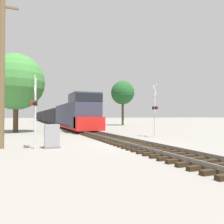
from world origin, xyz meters
TOP-DOWN VIEW (x-y plane):
  - ground_plane at (0.00, 0.00)m, footprint 400.00×400.00m
  - rail_track_bed at (0.00, -0.00)m, footprint 2.60×160.00m
  - freight_train at (0.00, 49.21)m, footprint 3.10×84.22m
  - crossing_signal_near at (-5.91, 0.40)m, footprint 0.42×1.01m
  - crossing_signal_far at (4.34, 3.73)m, footprint 0.53×1.01m
  - relay_cabinet at (-4.95, 0.32)m, footprint 0.92×0.57m
  - utility_pole at (-7.71, 1.27)m, footprint 1.80×0.36m
  - tree_far_right at (-7.36, 14.26)m, footprint 6.39×6.39m
  - tree_mid_background at (11.85, 26.85)m, footprint 4.71×4.71m

SIDE VIEW (x-z plane):
  - ground_plane at x=0.00m, z-range 0.00..0.00m
  - rail_track_bed at x=0.00m, z-range -0.02..0.29m
  - relay_cabinet at x=-4.95m, z-range -0.01..1.37m
  - freight_train at x=0.00m, z-range -0.42..4.06m
  - crossing_signal_near at x=-5.91m, z-range 0.34..4.49m
  - crossing_signal_far at x=4.34m, z-range 0.22..4.86m
  - utility_pole at x=-7.71m, z-range 0.09..8.96m
  - tree_far_right at x=-7.36m, z-range 1.27..10.23m
  - tree_mid_background at x=11.85m, z-range 2.05..10.95m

